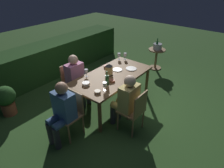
# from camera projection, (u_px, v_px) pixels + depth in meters

# --- Properties ---
(ground_plane) EXTENTS (16.00, 16.00, 0.00)m
(ground_plane) POSITION_uv_depth(u_px,v_px,m) (112.00, 103.00, 4.53)
(ground_plane) COLOR #2D5123
(dining_table) EXTENTS (1.84, 0.94, 0.75)m
(dining_table) POSITION_uv_depth(u_px,v_px,m) (112.00, 77.00, 4.17)
(dining_table) COLOR brown
(dining_table) RESTS_ON ground
(chair_side_right_a) EXTENTS (0.42, 0.40, 0.87)m
(chair_side_right_a) POSITION_uv_depth(u_px,v_px,m) (72.00, 81.00, 4.47)
(chair_side_right_a) COLOR #937047
(chair_side_right_a) RESTS_ON ground
(person_in_pink) EXTENTS (0.38, 0.47, 1.15)m
(person_in_pink) POSITION_uv_depth(u_px,v_px,m) (77.00, 77.00, 4.29)
(person_in_pink) COLOR #C675A3
(person_in_pink) RESTS_ON ground
(chair_side_left_a) EXTENTS (0.42, 0.40, 0.87)m
(chair_side_left_a) POSITION_uv_depth(u_px,v_px,m) (134.00, 110.00, 3.54)
(chair_side_left_a) COLOR #937047
(chair_side_left_a) RESTS_ON ground
(person_in_mustard) EXTENTS (0.38, 0.47, 1.15)m
(person_in_mustard) POSITION_uv_depth(u_px,v_px,m) (126.00, 99.00, 3.56)
(person_in_mustard) COLOR tan
(person_in_mustard) RESTS_ON ground
(chair_head_near) EXTENTS (0.40, 0.42, 0.87)m
(chair_head_near) POSITION_uv_depth(u_px,v_px,m) (71.00, 111.00, 3.50)
(chair_head_near) COLOR #937047
(chair_head_near) RESTS_ON ground
(person_in_blue) EXTENTS (0.48, 0.38, 1.15)m
(person_in_blue) POSITION_uv_depth(u_px,v_px,m) (62.00, 110.00, 3.29)
(person_in_blue) COLOR #426699
(person_in_blue) RESTS_ON ground
(lantern_centerpiece) EXTENTS (0.15, 0.15, 0.27)m
(lantern_centerpiece) POSITION_uv_depth(u_px,v_px,m) (109.00, 69.00, 4.06)
(lantern_centerpiece) COLOR black
(lantern_centerpiece) RESTS_ON dining_table
(green_bottle_on_table) EXTENTS (0.07, 0.07, 0.29)m
(green_bottle_on_table) POSITION_uv_depth(u_px,v_px,m) (107.00, 80.00, 3.74)
(green_bottle_on_table) COLOR #195128
(green_bottle_on_table) RESTS_ON dining_table
(wine_glass_a) EXTENTS (0.08, 0.08, 0.17)m
(wine_glass_a) POSITION_uv_depth(u_px,v_px,m) (86.00, 72.00, 4.02)
(wine_glass_a) COLOR silver
(wine_glass_a) RESTS_ON dining_table
(wine_glass_b) EXTENTS (0.08, 0.08, 0.17)m
(wine_glass_b) POSITION_uv_depth(u_px,v_px,m) (105.00, 85.00, 3.56)
(wine_glass_b) COLOR silver
(wine_glass_b) RESTS_ON dining_table
(wine_glass_c) EXTENTS (0.08, 0.08, 0.17)m
(wine_glass_c) POSITION_uv_depth(u_px,v_px,m) (125.00, 55.00, 4.81)
(wine_glass_c) COLOR silver
(wine_glass_c) RESTS_ON dining_table
(wine_glass_d) EXTENTS (0.08, 0.08, 0.17)m
(wine_glass_d) POSITION_uv_depth(u_px,v_px,m) (119.00, 55.00, 4.80)
(wine_glass_d) COLOR silver
(wine_glass_d) RESTS_ON dining_table
(plate_a) EXTENTS (0.24, 0.24, 0.01)m
(plate_a) POSITION_uv_depth(u_px,v_px,m) (131.00, 69.00, 4.39)
(plate_a) COLOR silver
(plate_a) RESTS_ON dining_table
(plate_b) EXTENTS (0.22, 0.22, 0.01)m
(plate_b) POSITION_uv_depth(u_px,v_px,m) (117.00, 70.00, 4.35)
(plate_b) COLOR silver
(plate_b) RESTS_ON dining_table
(bowl_olives) EXTENTS (0.15, 0.15, 0.05)m
(bowl_olives) POSITION_uv_depth(u_px,v_px,m) (86.00, 84.00, 3.77)
(bowl_olives) COLOR silver
(bowl_olives) RESTS_ON dining_table
(bowl_bread) EXTENTS (0.12, 0.12, 0.06)m
(bowl_bread) POSITION_uv_depth(u_px,v_px,m) (106.00, 66.00, 4.45)
(bowl_bread) COLOR #9E5138
(bowl_bread) RESTS_ON dining_table
(bowl_salad) EXTENTS (0.11, 0.11, 0.04)m
(bowl_salad) POSITION_uv_depth(u_px,v_px,m) (112.00, 81.00, 3.88)
(bowl_salad) COLOR #9E5138
(bowl_salad) RESTS_ON dining_table
(bowl_dip) EXTENTS (0.12, 0.12, 0.05)m
(bowl_dip) POSITION_uv_depth(u_px,v_px,m) (98.00, 92.00, 3.53)
(bowl_dip) COLOR #BCAD8E
(bowl_dip) RESTS_ON dining_table
(side_table) EXTENTS (0.51, 0.51, 0.63)m
(side_table) POSITION_uv_depth(u_px,v_px,m) (156.00, 56.00, 5.96)
(side_table) COLOR brown
(side_table) RESTS_ON ground
(ice_bucket) EXTENTS (0.26, 0.26, 0.34)m
(ice_bucket) POSITION_uv_depth(u_px,v_px,m) (157.00, 46.00, 5.80)
(ice_bucket) COLOR #B2B7BF
(ice_bucket) RESTS_ON side_table
(hedge_backdrop) EXTENTS (5.09, 0.79, 0.93)m
(hedge_backdrop) POSITION_uv_depth(u_px,v_px,m) (48.00, 60.00, 5.57)
(hedge_backdrop) COLOR #1E4219
(hedge_backdrop) RESTS_ON ground
(potted_plant_by_hedge) EXTENTS (0.41, 0.41, 0.67)m
(potted_plant_by_hedge) POSITION_uv_depth(u_px,v_px,m) (6.00, 99.00, 4.02)
(potted_plant_by_hedge) COLOR #9E5133
(potted_plant_by_hedge) RESTS_ON ground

